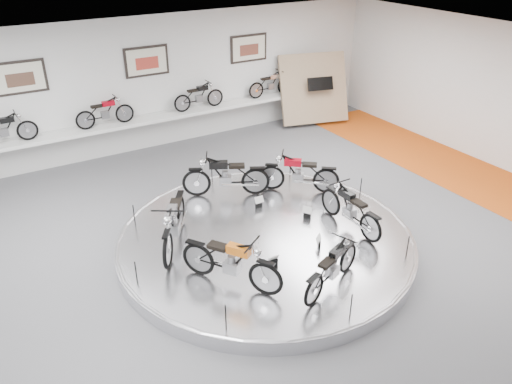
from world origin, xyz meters
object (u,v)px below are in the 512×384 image
bike_c (174,222)px  bike_d (231,261)px  bike_f (350,208)px  bike_b (226,176)px  bike_e (332,267)px  bike_a (299,173)px  display_platform (265,241)px  shelf (155,119)px

bike_c → bike_d: (0.38, -1.75, -0.04)m
bike_c → bike_f: bearing=102.0°
bike_b → bike_e: size_ratio=1.19×
bike_a → bike_c: 3.67m
bike_a → bike_d: bike_d is taller
bike_a → bike_e: size_ratio=1.12×
bike_a → bike_b: (-1.66, 0.75, 0.03)m
display_platform → bike_c: bearing=160.1°
display_platform → bike_f: bike_f is taller
display_platform → bike_f: 1.99m
bike_b → bike_c: 2.40m
shelf → bike_e: size_ratio=7.18×
shelf → bike_b: bike_b is taller
bike_d → bike_f: bike_d is taller
bike_c → bike_d: 1.79m
display_platform → shelf: bearing=90.0°
display_platform → bike_b: bearing=86.2°
display_platform → bike_e: bike_e is taller
shelf → bike_f: 7.30m
shelf → bike_f: bearing=-76.1°
display_platform → bike_b: size_ratio=3.51×
display_platform → bike_e: bearing=-87.3°
display_platform → shelf: 6.46m
bike_a → bike_e: 3.82m
bike_b → bike_f: (1.62, -2.74, -0.05)m
display_platform → bike_c: 2.06m
bike_d → bike_c: bearing=158.8°
shelf → bike_d: (-1.43, -7.49, -0.18)m
shelf → bike_b: size_ratio=6.03×
bike_c → bike_e: bearing=67.2°
shelf → bike_e: (0.10, -8.52, -0.25)m
shelf → bike_f: size_ratio=6.66×
bike_d → bike_e: size_ratio=1.15×
display_platform → bike_a: size_ratio=3.73×
bike_a → bike_b: 1.82m
display_platform → shelf: (0.00, 6.40, 0.85)m
bike_b → bike_f: 3.18m
bike_e → bike_d: bearing=125.1°
bike_e → bike_f: (1.66, 1.44, 0.04)m
bike_f → bike_a: bearing=-1.5°
bike_c → bike_f: bike_c is taller
bike_d → bike_b: bearing=120.0°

